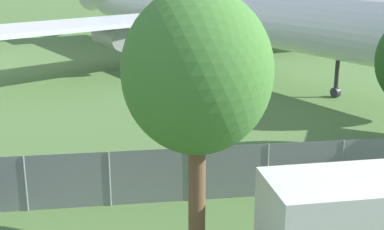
# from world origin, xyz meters

# --- Properties ---
(perimeter_fence) EXTENTS (56.07, 0.07, 1.81)m
(perimeter_fence) POSITION_xyz_m (-0.00, 9.60, 0.90)
(perimeter_fence) COLOR gray
(perimeter_fence) RESTS_ON ground
(airplane) EXTENTS (33.81, 40.74, 11.44)m
(airplane) POSITION_xyz_m (4.99, 32.60, 3.96)
(airplane) COLOR silver
(airplane) RESTS_ON ground
(portable_cabin) EXTENTS (4.98, 2.44, 2.34)m
(portable_cabin) POSITION_xyz_m (3.77, 5.34, 1.17)
(portable_cabin) COLOR silver
(portable_cabin) RESTS_ON ground
(tree_left_of_cabin) EXTENTS (3.68, 3.68, 6.93)m
(tree_left_of_cabin) POSITION_xyz_m (-0.28, 6.37, 4.86)
(tree_left_of_cabin) COLOR brown
(tree_left_of_cabin) RESTS_ON ground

